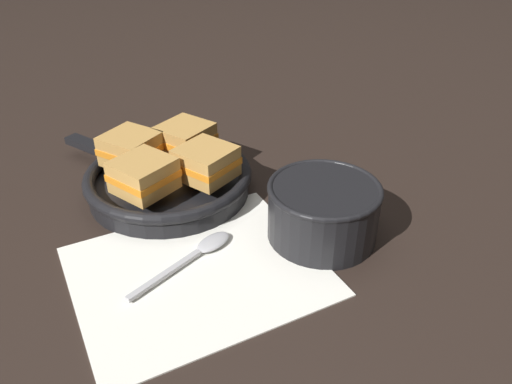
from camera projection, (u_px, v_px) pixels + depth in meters
name	position (u px, v px, depth m)	size (l,w,h in m)	color
ground_plane	(243.00, 245.00, 0.66)	(4.00, 4.00, 0.00)	black
napkin	(198.00, 270.00, 0.62)	(0.30, 0.25, 0.00)	white
soup_bowl	(323.00, 208.00, 0.65)	(0.15, 0.15, 0.08)	black
spoon	(201.00, 250.00, 0.64)	(0.16, 0.08, 0.01)	#B7B7BC
skillet	(168.00, 180.00, 0.76)	(0.25, 0.33, 0.04)	black
sandwich_near_left	(204.00, 163.00, 0.72)	(0.10, 0.10, 0.05)	#C18E47
sandwich_near_right	(186.00, 139.00, 0.79)	(0.10, 0.10, 0.05)	#C18E47
sandwich_far_left	(131.00, 149.00, 0.76)	(0.10, 0.10, 0.05)	#C18E47
sandwich_far_right	(144.00, 175.00, 0.69)	(0.10, 0.10, 0.05)	#C18E47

